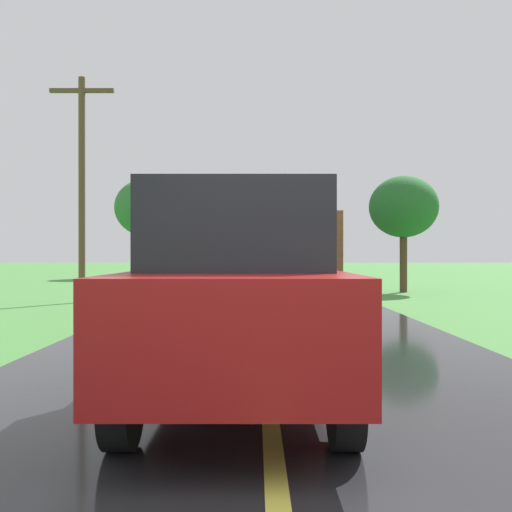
{
  "coord_description": "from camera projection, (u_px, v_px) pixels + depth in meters",
  "views": [
    {
      "loc": [
        -0.12,
        -2.28,
        1.43
      ],
      "look_at": [
        -0.07,
        11.78,
        1.4
      ],
      "focal_mm": 38.82,
      "sensor_mm": 36.0,
      "label": 1
    }
  ],
  "objects": [
    {
      "name": "utility_pole_roadside",
      "position": [
        80.0,
        181.0,
        16.55
      ],
      "size": [
        1.92,
        0.2,
        6.76
      ],
      "color": "brown",
      "rests_on": "ground"
    },
    {
      "name": "roadside_tree_near_left",
      "position": [
        145.0,
        208.0,
        34.7
      ],
      "size": [
        4.0,
        4.0,
        6.2
      ],
      "color": "#4C3823",
      "rests_on": "ground"
    },
    {
      "name": "following_car",
      "position": [
        237.0,
        294.0,
        5.04
      ],
      "size": [
        1.74,
        4.1,
        1.92
      ],
      "color": "maroon",
      "rests_on": "road_surface"
    },
    {
      "name": "banana_truck_near",
      "position": [
        261.0,
        253.0,
        11.83
      ],
      "size": [
        2.38,
        5.82,
        2.8
      ],
      "color": "#2D2D30",
      "rests_on": "road_surface"
    },
    {
      "name": "roadside_tree_mid_right",
      "position": [
        401.0,
        207.0,
        21.12
      ],
      "size": [
        2.6,
        2.6,
        4.44
      ],
      "color": "#4C3823",
      "rests_on": "ground"
    },
    {
      "name": "banana_truck_far",
      "position": [
        258.0,
        254.0,
        26.14
      ],
      "size": [
        2.38,
        5.81,
        2.8
      ],
      "color": "#2D2D30",
      "rests_on": "road_surface"
    }
  ]
}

